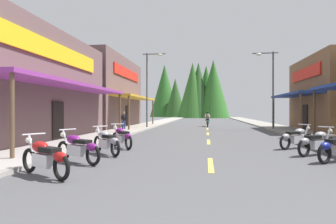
# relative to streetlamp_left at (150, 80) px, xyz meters

# --- Properties ---
(ground) EXTENTS (10.11, 84.61, 0.10)m
(ground) POSITION_rel_streetlamp_left_xyz_m (5.16, 1.84, -4.45)
(ground) COLOR #4C4C4F
(sidewalk_left) EXTENTS (2.76, 84.61, 0.12)m
(sidewalk_left) POSITION_rel_streetlamp_left_xyz_m (-1.28, 1.84, -4.34)
(sidewalk_left) COLOR #9E9991
(sidewalk_left) RESTS_ON ground
(sidewalk_right) EXTENTS (2.76, 84.61, 0.12)m
(sidewalk_right) POSITION_rel_streetlamp_left_xyz_m (11.59, 1.84, -4.34)
(sidewalk_right) COLOR gray
(sidewalk_right) RESTS_ON ground
(centerline_dashes) EXTENTS (0.16, 60.25, 0.01)m
(centerline_dashes) POSITION_rel_streetlamp_left_xyz_m (5.16, 5.46, -4.40)
(centerline_dashes) COLOR #E0C64C
(centerline_dashes) RESTS_ON ground
(storefront_left_near) EXTENTS (7.84, 13.37, 5.95)m
(storefront_left_near) POSITION_rel_streetlamp_left_xyz_m (-5.64, -11.76, -1.43)
(storefront_left_near) COLOR brown
(storefront_left_near) RESTS_ON ground
(storefront_left_far) EXTENTS (8.87, 12.22, 6.74)m
(storefront_left_far) POSITION_rel_streetlamp_left_xyz_m (-6.16, 1.80, -1.03)
(storefront_left_far) COLOR brown
(storefront_left_far) RESTS_ON ground
(streetlamp_left) EXTENTS (2.11, 0.30, 6.86)m
(streetlamp_left) POSITION_rel_streetlamp_left_xyz_m (0.00, 0.00, 0.00)
(streetlamp_left) COLOR #474C51
(streetlamp_left) RESTS_ON ground
(streetlamp_right) EXTENTS (2.11, 0.30, 6.58)m
(streetlamp_right) POSITION_rel_streetlamp_left_xyz_m (10.31, -0.65, -0.16)
(streetlamp_right) COLOR #474C51
(streetlamp_right) RESTS_ON ground
(motorcycle_parked_right_3) EXTENTS (1.78, 1.36, 1.04)m
(motorcycle_parked_right_3) POSITION_rel_streetlamp_left_xyz_m (9.00, -14.94, -3.92)
(motorcycle_parked_right_3) COLOR black
(motorcycle_parked_right_3) RESTS_ON ground
(motorcycle_parked_right_4) EXTENTS (1.76, 1.38, 1.04)m
(motorcycle_parked_right_4) POSITION_rel_streetlamp_left_xyz_m (8.83, -13.09, -3.92)
(motorcycle_parked_right_4) COLOR black
(motorcycle_parked_right_4) RESTS_ON ground
(motorcycle_parked_left_0) EXTENTS (1.89, 1.19, 1.04)m
(motorcycle_parked_left_0) POSITION_rel_streetlamp_left_xyz_m (1.10, -19.38, -3.92)
(motorcycle_parked_left_0) COLOR black
(motorcycle_parked_left_0) RESTS_ON ground
(motorcycle_parked_left_1) EXTENTS (1.90, 1.16, 1.04)m
(motorcycle_parked_left_1) POSITION_rel_streetlamp_left_xyz_m (1.11, -17.52, -3.92)
(motorcycle_parked_left_1) COLOR black
(motorcycle_parked_left_1) RESTS_ON ground
(motorcycle_parked_left_2) EXTENTS (1.57, 1.60, 1.04)m
(motorcycle_parked_left_2) POSITION_rel_streetlamp_left_xyz_m (1.37, -15.69, -3.92)
(motorcycle_parked_left_2) COLOR black
(motorcycle_parked_left_2) RESTS_ON ground
(motorcycle_parked_left_3) EXTENTS (1.42, 1.73, 1.04)m
(motorcycle_parked_left_3) POSITION_rel_streetlamp_left_xyz_m (1.39, -13.77, -3.92)
(motorcycle_parked_left_3) COLOR black
(motorcycle_parked_left_3) RESTS_ON ground
(rider_cruising_lead) EXTENTS (0.60, 2.14, 1.57)m
(rider_cruising_lead) POSITION_rel_streetlamp_left_xyz_m (5.19, 4.08, -3.75)
(rider_cruising_lead) COLOR black
(rider_cruising_lead) RESTS_ON ground
(pedestrian_by_shop) EXTENTS (0.57, 0.27, 1.55)m
(pedestrian_by_shop) POSITION_rel_streetlamp_left_xyz_m (-1.67, -2.82, -3.52)
(pedestrian_by_shop) COLOR #333F8C
(pedestrian_by_shop) RESTS_ON ground
(treeline_backdrop) EXTENTS (19.88, 15.30, 13.61)m
(treeline_backdrop) POSITION_rel_streetlamp_left_xyz_m (1.80, 44.60, 2.02)
(treeline_backdrop) COLOR #2E6223
(treeline_backdrop) RESTS_ON ground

